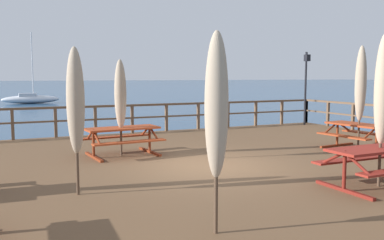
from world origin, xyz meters
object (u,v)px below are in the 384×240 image
picnic_table_front_right (377,158)px  sailboat_distant (30,99)px  patio_umbrella_tall_back_right (76,101)px  patio_umbrella_short_mid (120,95)px  patio_umbrella_tall_back_left (219,96)px  lamp_post_hooked (306,77)px  patio_umbrella_short_back (216,106)px  picnic_table_back_left (356,131)px  patio_umbrella_tall_front (361,84)px  picnic_table_front_left (122,135)px  patio_umbrella_short_front (383,90)px

picnic_table_front_right → sailboat_distant: (-3.25, 43.27, -0.87)m
patio_umbrella_tall_back_right → patio_umbrella_short_mid: bearing=62.6°
patio_umbrella_tall_back_left → lamp_post_hooked: 8.64m
patio_umbrella_short_back → patio_umbrella_short_mid: bearing=86.5°
picnic_table_back_left → patio_umbrella_tall_back_right: patio_umbrella_tall_back_right is taller
picnic_table_front_right → patio_umbrella_short_back: bearing=-168.2°
patio_umbrella_tall_front → picnic_table_front_left: bearing=162.0°
patio_umbrella_tall_back_left → patio_umbrella_short_mid: bearing=146.6°
patio_umbrella_short_mid → patio_umbrella_short_back: 6.08m
picnic_table_front_right → patio_umbrella_short_back: size_ratio=0.75×
picnic_table_front_right → patio_umbrella_short_front: size_ratio=0.70×
patio_umbrella_short_mid → patio_umbrella_short_back: (-0.37, -6.07, 0.09)m
patio_umbrella_tall_back_left → patio_umbrella_short_front: bearing=-68.8°
patio_umbrella_short_mid → picnic_table_back_left: bearing=-17.3°
patio_umbrella_short_mid → sailboat_distant: bearing=89.4°
lamp_post_hooked → sailboat_distant: 35.71m
picnic_table_back_left → patio_umbrella_short_mid: patio_umbrella_short_mid is taller
patio_umbrella_tall_back_right → patio_umbrella_short_front: bearing=-19.4°
lamp_post_hooked → patio_umbrella_tall_back_left: bearing=-144.8°
patio_umbrella_tall_front → lamp_post_hooked: 6.26m
picnic_table_back_left → sailboat_distant: (-6.10, 40.04, -0.86)m
patio_umbrella_tall_back_left → picnic_table_back_left: bearing=-7.4°
patio_umbrella_tall_back_right → picnic_table_front_right: bearing=-19.4°
patio_umbrella_tall_back_right → patio_umbrella_short_back: bearing=-63.3°
lamp_post_hooked → sailboat_distant: (-8.88, 34.50, -2.42)m
picnic_table_front_right → patio_umbrella_tall_back_right: size_ratio=0.77×
patio_umbrella_short_front → lamp_post_hooked: lamp_post_hooked is taller
patio_umbrella_tall_front → patio_umbrella_tall_back_right: size_ratio=1.13×
patio_umbrella_short_front → patio_umbrella_short_back: patio_umbrella_short_front is taller
patio_umbrella_short_front → patio_umbrella_tall_back_right: bearing=160.6°
picnic_table_back_left → patio_umbrella_tall_back_left: patio_umbrella_tall_back_left is taller
patio_umbrella_short_front → patio_umbrella_short_mid: patio_umbrella_short_front is taller
patio_umbrella_short_mid → patio_umbrella_short_front: bearing=-55.0°
picnic_table_front_right → patio_umbrella_tall_front: 4.47m
picnic_table_front_right → picnic_table_back_left: (2.85, 3.23, -0.01)m
picnic_table_back_left → patio_umbrella_tall_back_left: (-4.27, 0.56, 1.08)m
picnic_table_back_left → patio_umbrella_tall_back_right: size_ratio=0.69×
lamp_post_hooked → picnic_table_front_left: bearing=-159.1°
patio_umbrella_short_front → patio_umbrella_short_back: (-4.05, -0.82, -0.13)m
patio_umbrella_tall_back_left → patio_umbrella_tall_back_right: size_ratio=0.96×
patio_umbrella_short_front → patio_umbrella_tall_front: 4.23m
patio_umbrella_tall_front → patio_umbrella_short_back: size_ratio=1.10×
patio_umbrella_short_back → picnic_table_back_left: bearing=30.7°
patio_umbrella_tall_back_left → patio_umbrella_short_back: bearing=-119.2°
patio_umbrella_tall_back_right → lamp_post_hooked: lamp_post_hooked is taller
patio_umbrella_short_front → patio_umbrella_short_back: 4.13m
picnic_table_front_right → patio_umbrella_short_mid: patio_umbrella_short_mid is taller
picnic_table_back_left → patio_umbrella_short_back: patio_umbrella_short_back is taller
patio_umbrella_short_front → patio_umbrella_tall_front: bearing=48.4°
patio_umbrella_tall_back_left → sailboat_distant: (-1.83, 39.48, -1.94)m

